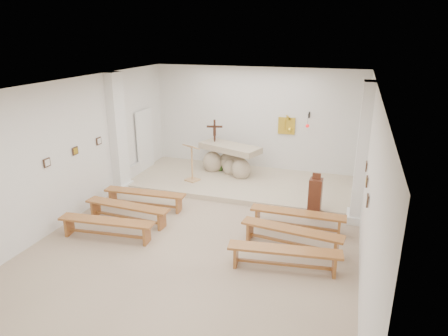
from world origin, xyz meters
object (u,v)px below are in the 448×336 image
(bench_right_front, at_px, (297,216))
(bench_left_second, at_px, (127,209))
(bench_right_third, at_px, (284,254))
(bench_left_front, at_px, (145,196))
(lectern, at_px, (192,162))
(crucifix_stand, at_px, (215,141))
(bench_right_second, at_px, (292,233))
(altar, at_px, (229,161))
(donation_pedestal, at_px, (315,198))
(bench_left_third, at_px, (107,225))

(bench_right_front, bearing_deg, bench_left_second, -168.15)
(bench_right_third, bearing_deg, bench_left_front, 148.84)
(lectern, bearing_deg, crucifix_stand, 95.93)
(bench_right_front, relative_size, bench_right_second, 0.99)
(altar, xyz_separation_m, bench_left_second, (-1.43, -3.96, -0.19))
(bench_right_second, bearing_deg, bench_left_second, -173.25)
(donation_pedestal, xyz_separation_m, bench_left_third, (-4.41, -2.68, -0.17))
(altar, bearing_deg, donation_pedestal, -16.08)
(donation_pedestal, distance_m, bench_right_second, 1.82)
(lectern, height_order, bench_left_second, lectern)
(bench_left_front, distance_m, bench_left_second, 0.90)
(bench_left_front, bearing_deg, bench_left_second, -93.11)
(bench_left_second, distance_m, bench_right_third, 4.20)
(lectern, relative_size, crucifix_stand, 0.72)
(lectern, distance_m, bench_right_front, 4.09)
(bench_left_second, relative_size, bench_right_second, 1.00)
(donation_pedestal, bearing_deg, bench_right_third, -94.25)
(donation_pedestal, height_order, bench_right_second, donation_pedestal)
(donation_pedestal, relative_size, bench_right_third, 0.52)
(donation_pedestal, height_order, bench_left_third, donation_pedestal)
(bench_left_front, height_order, bench_right_front, same)
(lectern, bearing_deg, bench_right_third, -26.86)
(lectern, xyz_separation_m, bench_left_front, (-0.55, -1.98, -0.39))
(lectern, distance_m, bench_left_front, 2.09)
(donation_pedestal, bearing_deg, lectern, 166.41)
(bench_left_second, xyz_separation_m, bench_right_second, (4.11, 0.00, 0.00))
(donation_pedestal, xyz_separation_m, bench_right_third, (-0.31, -2.68, -0.17))
(donation_pedestal, distance_m, bench_left_front, 4.50)
(bench_left_second, bearing_deg, crucifix_stand, 81.17)
(bench_left_third, xyz_separation_m, bench_right_third, (4.11, 0.00, 0.00))
(crucifix_stand, bearing_deg, bench_left_front, -119.26)
(donation_pedestal, bearing_deg, bench_right_second, -97.49)
(bench_left_front, relative_size, bench_right_third, 0.99)
(bench_left_second, bearing_deg, bench_left_front, 93.00)
(altar, xyz_separation_m, lectern, (-0.88, -1.08, 0.20))
(lectern, xyz_separation_m, bench_right_second, (3.55, -2.88, -0.39))
(bench_left_third, bearing_deg, altar, 67.98)
(bench_left_front, bearing_deg, lectern, 71.29)
(crucifix_stand, distance_m, bench_left_third, 5.17)
(bench_left_front, xyz_separation_m, bench_right_third, (4.11, -1.80, 0.00))
(bench_left_second, bearing_deg, bench_left_third, -87.00)
(donation_pedestal, xyz_separation_m, bench_right_front, (-0.31, -0.88, -0.17))
(bench_right_second, distance_m, bench_right_third, 0.90)
(altar, xyz_separation_m, bench_right_third, (2.68, -4.85, -0.19))
(bench_right_second, height_order, bench_right_third, same)
(altar, distance_m, crucifix_stand, 0.83)
(altar, xyz_separation_m, donation_pedestal, (2.98, -2.17, -0.02))
(lectern, distance_m, bench_right_third, 5.20)
(donation_pedestal, relative_size, bench_right_second, 0.52)
(bench_right_front, relative_size, bench_right_third, 0.99)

